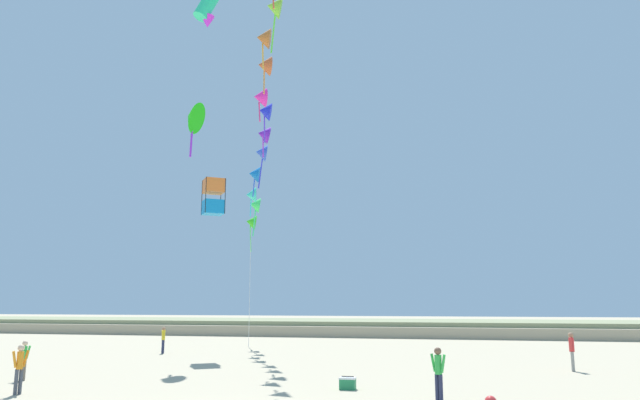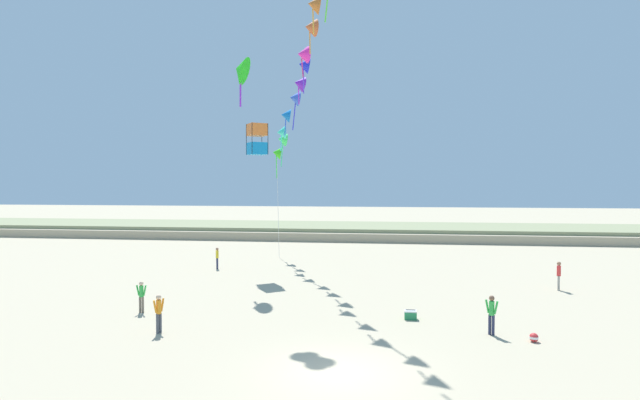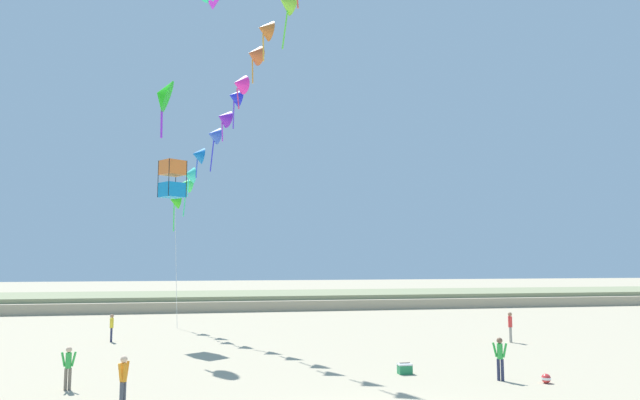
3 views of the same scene
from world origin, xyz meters
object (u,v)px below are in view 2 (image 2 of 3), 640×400
at_px(person_far_right, 159,311).
at_px(large_kite_low_lead, 257,139).
at_px(person_near_right, 217,257).
at_px(person_near_left, 141,295).
at_px(person_far_left, 559,274).
at_px(beach_ball, 534,337).
at_px(person_mid_center, 492,312).
at_px(beach_cooler, 411,315).
at_px(large_kite_high_solo, 240,70).

distance_m(person_far_right, large_kite_low_lead, 17.46).
xyz_separation_m(person_near_right, large_kite_low_lead, (3.24, -0.55, 8.66)).
relative_size(person_near_left, person_far_left, 0.90).
distance_m(person_near_left, person_far_left, 23.64).
relative_size(person_far_right, beach_ball, 4.57).
bearing_deg(person_near_left, person_far_right, -52.26).
xyz_separation_m(person_mid_center, beach_cooler, (-3.27, 2.00, -0.75)).
bearing_deg(large_kite_low_lead, person_mid_center, -44.78).
bearing_deg(person_far_right, person_near_left, 127.74).
bearing_deg(person_near_right, person_far_right, -79.54).
distance_m(person_far_right, large_kite_high_solo, 18.33).
xyz_separation_m(person_far_left, beach_cooler, (-9.07, -7.59, -0.79)).
height_order(person_far_right, beach_ball, person_far_right).
bearing_deg(person_near_right, person_near_left, -87.57).
bearing_deg(person_far_left, person_far_right, -150.57).
xyz_separation_m(large_kite_low_lead, beach_ball, (15.19, -14.32, -9.40)).
bearing_deg(large_kite_high_solo, beach_ball, -37.35).
relative_size(person_far_right, beach_cooler, 2.87).
bearing_deg(large_kite_high_solo, person_far_right, -89.17).
xyz_separation_m(person_near_left, person_mid_center, (16.39, -1.46, 0.06)).
distance_m(person_near_right, person_far_left, 23.18).
bearing_deg(person_far_left, large_kite_high_solo, 175.26).
xyz_separation_m(person_near_left, person_near_right, (-0.54, 12.67, 0.02)).
bearing_deg(beach_cooler, beach_ball, -29.90).
distance_m(large_kite_low_lead, large_kite_high_solo, 5.06).
height_order(person_near_left, person_far_left, person_far_left).
distance_m(person_near_right, large_kite_high_solo, 13.70).
relative_size(person_mid_center, large_kite_high_solo, 0.48).
distance_m(person_mid_center, person_far_left, 11.21).
xyz_separation_m(person_mid_center, beach_ball, (1.50, -0.74, -0.79)).
relative_size(person_far_left, large_kite_high_solo, 0.49).
distance_m(person_near_left, beach_cooler, 13.15).
relative_size(person_mid_center, beach_cooler, 2.90).
height_order(person_mid_center, large_kite_high_solo, large_kite_high_solo).
distance_m(person_far_right, beach_cooler, 11.37).
xyz_separation_m(person_far_left, large_kite_low_lead, (-19.49, 3.99, 8.58)).
distance_m(person_near_right, person_mid_center, 22.05).
xyz_separation_m(person_far_right, beach_ball, (15.53, 0.86, -0.78)).
distance_m(large_kite_high_solo, beach_cooler, 19.91).
xyz_separation_m(person_near_left, person_far_right, (2.37, -3.06, 0.05)).
bearing_deg(beach_cooler, large_kite_low_lead, 131.99).
relative_size(person_far_left, beach_cooler, 2.99).
distance_m(person_near_right, large_kite_low_lead, 9.26).
bearing_deg(large_kite_low_lead, person_near_left, -102.57).
height_order(person_far_left, large_kite_high_solo, large_kite_high_solo).
bearing_deg(person_near_left, large_kite_high_solo, 77.43).
bearing_deg(large_kite_low_lead, large_kite_high_solo, -102.59).
distance_m(person_mid_center, person_far_right, 14.11).
relative_size(person_near_left, person_far_right, 0.94).
relative_size(person_far_left, person_far_right, 1.04).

